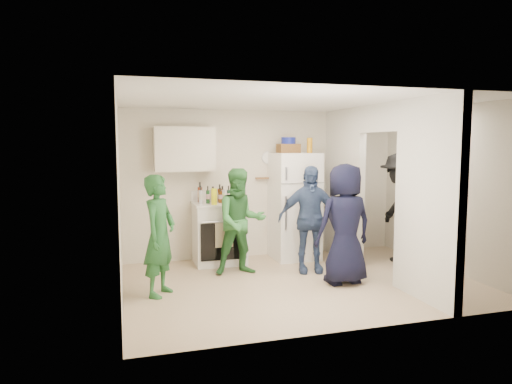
# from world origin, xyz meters

# --- Properties ---
(floor) EXTENTS (4.80, 4.80, 0.00)m
(floor) POSITION_xyz_m (0.00, 0.00, 0.00)
(floor) COLOR tan
(floor) RESTS_ON ground
(wall_back) EXTENTS (4.80, 0.00, 4.80)m
(wall_back) POSITION_xyz_m (0.00, 1.70, 1.25)
(wall_back) COLOR silver
(wall_back) RESTS_ON floor
(wall_front) EXTENTS (4.80, 0.00, 4.80)m
(wall_front) POSITION_xyz_m (0.00, -1.70, 1.25)
(wall_front) COLOR silver
(wall_front) RESTS_ON floor
(wall_left) EXTENTS (0.00, 3.40, 3.40)m
(wall_left) POSITION_xyz_m (-2.40, 0.00, 1.25)
(wall_left) COLOR silver
(wall_left) RESTS_ON floor
(wall_right) EXTENTS (0.00, 3.40, 3.40)m
(wall_right) POSITION_xyz_m (2.40, 0.00, 1.25)
(wall_right) COLOR silver
(wall_right) RESTS_ON floor
(ceiling) EXTENTS (4.80, 4.80, 0.00)m
(ceiling) POSITION_xyz_m (0.00, 0.00, 2.50)
(ceiling) COLOR white
(ceiling) RESTS_ON wall_back
(partition_pier_back) EXTENTS (0.12, 1.20, 2.50)m
(partition_pier_back) POSITION_xyz_m (1.20, 1.10, 1.25)
(partition_pier_back) COLOR silver
(partition_pier_back) RESTS_ON floor
(partition_pier_front) EXTENTS (0.12, 1.20, 2.50)m
(partition_pier_front) POSITION_xyz_m (1.20, -1.10, 1.25)
(partition_pier_front) COLOR silver
(partition_pier_front) RESTS_ON floor
(partition_header) EXTENTS (0.12, 1.00, 0.40)m
(partition_header) POSITION_xyz_m (1.20, 0.00, 2.30)
(partition_header) COLOR silver
(partition_header) RESTS_ON partition_pier_back
(stove) EXTENTS (0.83, 0.69, 0.99)m
(stove) POSITION_xyz_m (-0.88, 1.37, 0.50)
(stove) COLOR white
(stove) RESTS_ON floor
(upper_cabinet) EXTENTS (0.95, 0.34, 0.70)m
(upper_cabinet) POSITION_xyz_m (-1.40, 1.52, 1.85)
(upper_cabinet) COLOR silver
(upper_cabinet) RESTS_ON wall_back
(fridge) EXTENTS (0.73, 0.71, 1.78)m
(fridge) POSITION_xyz_m (0.41, 1.34, 0.89)
(fridge) COLOR white
(fridge) RESTS_ON floor
(wicker_basket) EXTENTS (0.35, 0.25, 0.15)m
(wicker_basket) POSITION_xyz_m (0.31, 1.39, 1.86)
(wicker_basket) COLOR brown
(wicker_basket) RESTS_ON fridge
(blue_bowl) EXTENTS (0.24, 0.24, 0.11)m
(blue_bowl) POSITION_xyz_m (0.31, 1.39, 1.99)
(blue_bowl) COLOR navy
(blue_bowl) RESTS_ON wicker_basket
(yellow_cup_stack_top) EXTENTS (0.09, 0.09, 0.25)m
(yellow_cup_stack_top) POSITION_xyz_m (0.63, 1.24, 1.91)
(yellow_cup_stack_top) COLOR orange
(yellow_cup_stack_top) RESTS_ON fridge
(wall_clock) EXTENTS (0.22, 0.02, 0.22)m
(wall_clock) POSITION_xyz_m (0.05, 1.68, 1.70)
(wall_clock) COLOR white
(wall_clock) RESTS_ON wall_back
(spice_shelf) EXTENTS (0.35, 0.08, 0.03)m
(spice_shelf) POSITION_xyz_m (0.00, 1.65, 1.35)
(spice_shelf) COLOR olive
(spice_shelf) RESTS_ON wall_back
(nook_window) EXTENTS (0.03, 0.70, 0.80)m
(nook_window) POSITION_xyz_m (2.38, 0.20, 1.65)
(nook_window) COLOR black
(nook_window) RESTS_ON wall_right
(nook_window_frame) EXTENTS (0.04, 0.76, 0.86)m
(nook_window_frame) POSITION_xyz_m (2.36, 0.20, 1.65)
(nook_window_frame) COLOR white
(nook_window_frame) RESTS_ON wall_right
(nook_valance) EXTENTS (0.04, 0.82, 0.18)m
(nook_valance) POSITION_xyz_m (2.34, 0.20, 2.00)
(nook_valance) COLOR white
(nook_valance) RESTS_ON wall_right
(yellow_cup_stack_stove) EXTENTS (0.09, 0.09, 0.25)m
(yellow_cup_stack_stove) POSITION_xyz_m (-1.00, 1.15, 1.12)
(yellow_cup_stack_stove) COLOR #F7FB15
(yellow_cup_stack_stove) RESTS_ON stove
(red_cup) EXTENTS (0.09, 0.09, 0.12)m
(red_cup) POSITION_xyz_m (-0.66, 1.17, 1.05)
(red_cup) COLOR red
(red_cup) RESTS_ON stove
(person_green_left) EXTENTS (0.61, 0.67, 1.55)m
(person_green_left) POSITION_xyz_m (-1.93, 0.02, 0.77)
(person_green_left) COLOR #296836
(person_green_left) RESTS_ON floor
(person_green_center) EXTENTS (0.77, 0.60, 1.58)m
(person_green_center) POSITION_xyz_m (-0.70, 0.67, 0.79)
(person_green_center) COLOR #337634
(person_green_center) RESTS_ON floor
(person_denim) EXTENTS (1.00, 0.58, 1.61)m
(person_denim) POSITION_xyz_m (0.32, 0.49, 0.81)
(person_denim) COLOR #38567B
(person_denim) RESTS_ON floor
(person_navy) EXTENTS (0.85, 0.58, 1.67)m
(person_navy) POSITION_xyz_m (0.56, -0.19, 0.83)
(person_navy) COLOR black
(person_navy) RESTS_ON floor
(person_nook) EXTENTS (0.97, 1.30, 1.80)m
(person_nook) POSITION_xyz_m (1.94, 0.56, 0.90)
(person_nook) COLOR black
(person_nook) RESTS_ON floor
(bottle_a) EXTENTS (0.07, 0.07, 0.33)m
(bottle_a) POSITION_xyz_m (-1.16, 1.50, 1.16)
(bottle_a) COLOR maroon
(bottle_a) RESTS_ON stove
(bottle_b) EXTENTS (0.06, 0.06, 0.28)m
(bottle_b) POSITION_xyz_m (-1.07, 1.31, 1.13)
(bottle_b) COLOR #194D25
(bottle_b) RESTS_ON stove
(bottle_c) EXTENTS (0.08, 0.08, 0.25)m
(bottle_c) POSITION_xyz_m (-0.94, 1.52, 1.12)
(bottle_c) COLOR silver
(bottle_c) RESTS_ON stove
(bottle_d) EXTENTS (0.06, 0.06, 0.25)m
(bottle_d) POSITION_xyz_m (-0.86, 1.34, 1.12)
(bottle_d) COLOR #5E3210
(bottle_d) RESTS_ON stove
(bottle_e) EXTENTS (0.08, 0.08, 0.25)m
(bottle_e) POSITION_xyz_m (-0.78, 1.53, 1.12)
(bottle_e) COLOR #B2B6C5
(bottle_e) RESTS_ON stove
(bottle_f) EXTENTS (0.06, 0.06, 0.27)m
(bottle_f) POSITION_xyz_m (-0.71, 1.40, 1.12)
(bottle_f) COLOR #143822
(bottle_f) RESTS_ON stove
(bottle_g) EXTENTS (0.06, 0.06, 0.27)m
(bottle_g) POSITION_xyz_m (-0.61, 1.51, 1.13)
(bottle_g) COLOR #AAA337
(bottle_g) RESTS_ON stove
(bottle_h) EXTENTS (0.07, 0.07, 0.30)m
(bottle_h) POSITION_xyz_m (-1.20, 1.24, 1.14)
(bottle_h) COLOR #A8AAB4
(bottle_h) RESTS_ON stove
(bottle_i) EXTENTS (0.07, 0.07, 0.29)m
(bottle_i) POSITION_xyz_m (-0.85, 1.45, 1.14)
(bottle_i) COLOR #653011
(bottle_i) RESTS_ON stove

